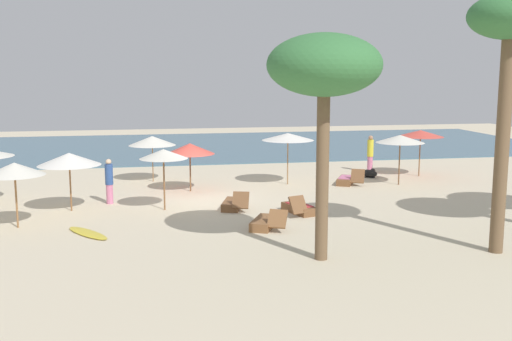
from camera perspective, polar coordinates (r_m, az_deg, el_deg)
The scene contains 20 objects.
ground_plane at distance 23.79m, azimuth -4.61°, elevation -2.79°, with size 60.00×60.00×0.00m, color beige.
ocean_water at distance 40.51m, azimuth -7.15°, elevation 2.18°, with size 48.00×16.00×0.06m, color #476B7F.
umbrella_1 at distance 25.45m, azimuth -6.10°, elevation 2.01°, with size 2.02×2.02×1.99m.
umbrella_2 at distance 27.43m, azimuth 13.12°, elevation 2.85°, with size 2.09×2.09×2.18m.
umbrella_3 at distance 27.95m, azimuth -9.53°, elevation 2.72°, with size 2.09×2.09×2.05m.
umbrella_4 at distance 20.77m, azimuth -21.34°, elevation 0.12°, with size 1.88×1.88×2.09m.
umbrella_5 at distance 22.68m, azimuth -16.81°, elevation 1.01°, with size 2.20×2.20×2.07m.
umbrella_6 at distance 22.07m, azimuth -8.51°, elevation 1.50°, with size 1.71×1.71×2.19m.
umbrella_7 at distance 26.87m, azimuth 2.95°, elevation 3.12°, with size 2.25×2.25×2.25m.
umbrella_8 at distance 29.97m, azimuth 14.90°, elevation 3.31°, with size 2.13×2.13×2.17m.
lounger_0 at distance 19.66m, azimuth 0.87°, elevation -4.82°, with size 1.25×1.79×0.67m.
lounger_1 at distance 22.36m, azimuth -2.12°, elevation -3.10°, with size 1.04×1.77×0.71m.
lounger_3 at distance 21.68m, azimuth 4.00°, elevation -3.49°, with size 1.07×1.75×0.73m.
lounger_4 at distance 27.47m, azimuth 8.35°, elevation -0.86°, with size 1.28×1.74×0.72m.
person_0 at distance 30.72m, azimuth 10.46°, elevation 1.56°, with size 0.42×0.42×1.80m.
person_1 at distance 23.69m, azimuth -13.35°, elevation -0.94°, with size 0.35×0.35×1.69m.
palm_1 at distance 15.88m, azimuth 6.29°, elevation 9.28°, with size 2.92×2.92×5.87m.
palm_3 at distance 17.73m, azimuth 22.29°, elevation 11.70°, with size 2.20×2.20×6.92m.
dog at distance 29.29m, azimuth 10.44°, elevation -0.25°, with size 0.78×0.77×0.39m.
surfboard at distance 19.63m, azimuth -15.22°, elevation -5.57°, with size 1.58×2.02×0.07m.
Camera 1 is at (-2.39, -23.15, 4.93)m, focal length 43.49 mm.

